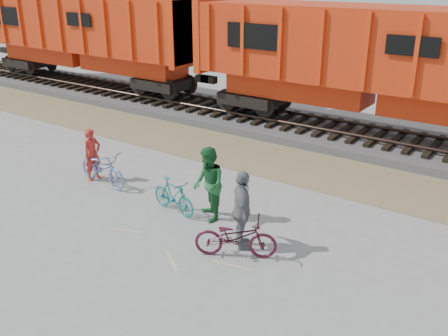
{
  "coord_description": "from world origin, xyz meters",
  "views": [
    {
      "loc": [
        7.13,
        -8.33,
        5.98
      ],
      "look_at": [
        0.34,
        1.5,
        1.21
      ],
      "focal_mm": 40.0,
      "sensor_mm": 36.0,
      "label": 1
    }
  ],
  "objects": [
    {
      "name": "bicycle_blue",
      "position": [
        -3.63,
        0.9,
        0.52
      ],
      "size": [
        2.05,
        0.9,
        1.04
      ],
      "primitive_type": "imported",
      "rotation": [
        0.0,
        0.0,
        1.47
      ],
      "color": "#6B8CC3",
      "rests_on": "ground"
    },
    {
      "name": "track",
      "position": [
        0.0,
        9.0,
        0.47
      ],
      "size": [
        120.0,
        2.6,
        0.24
      ],
      "color": "black",
      "rests_on": "ballast_bed"
    },
    {
      "name": "ballast_bed",
      "position": [
        0.0,
        9.0,
        0.15
      ],
      "size": [
        120.0,
        4.0,
        0.3
      ],
      "primitive_type": "cube",
      "color": "slate",
      "rests_on": "ground"
    },
    {
      "name": "person_solo",
      "position": [
        -4.13,
        1.0,
        0.8
      ],
      "size": [
        0.42,
        0.61,
        1.61
      ],
      "primitive_type": "imported",
      "rotation": [
        0.0,
        0.0,
        1.51
      ],
      "color": "red",
      "rests_on": "ground"
    },
    {
      "name": "bicycle_maroon",
      "position": [
        1.85,
        -0.23,
        0.48
      ],
      "size": [
        1.91,
        1.43,
        0.96
      ],
      "primitive_type": "imported",
      "rotation": [
        0.0,
        0.0,
        2.06
      ],
      "color": "#471425",
      "rests_on": "ground"
    },
    {
      "name": "gravel_strip",
      "position": [
        0.0,
        5.5,
        0.01
      ],
      "size": [
        120.0,
        3.0,
        0.02
      ],
      "primitive_type": "cube",
      "color": "#907E59",
      "rests_on": "ground"
    },
    {
      "name": "hopper_car_center",
      "position": [
        1.72,
        9.0,
        3.01
      ],
      "size": [
        14.0,
        3.13,
        4.65
      ],
      "color": "black",
      "rests_on": "track"
    },
    {
      "name": "person_woman",
      "position": [
        1.75,
        0.17,
        0.95
      ],
      "size": [
        1.07,
        1.14,
        1.89
      ],
      "primitive_type": "imported",
      "rotation": [
        0.0,
        0.0,
        2.27
      ],
      "color": "gray",
      "rests_on": "ground"
    },
    {
      "name": "ground",
      "position": [
        0.0,
        0.0,
        0.0
      ],
      "size": [
        120.0,
        120.0,
        0.0
      ],
      "primitive_type": "plane",
      "color": "#9E9E99",
      "rests_on": "ground"
    },
    {
      "name": "bicycle_teal",
      "position": [
        -0.71,
        0.68,
        0.46
      ],
      "size": [
        1.6,
        0.68,
        0.93
      ],
      "primitive_type": "imported",
      "rotation": [
        0.0,
        0.0,
        1.41
      ],
      "color": "#1A787A",
      "rests_on": "ground"
    },
    {
      "name": "hopper_car_left",
      "position": [
        -13.28,
        9.0,
        3.01
      ],
      "size": [
        14.0,
        3.13,
        4.65
      ],
      "color": "black",
      "rests_on": "track"
    },
    {
      "name": "person_man",
      "position": [
        0.29,
        0.88,
        0.96
      ],
      "size": [
        1.18,
        1.16,
        1.92
      ],
      "primitive_type": "imported",
      "rotation": [
        0.0,
        0.0,
        -0.71
      ],
      "color": "#20652F",
      "rests_on": "ground"
    }
  ]
}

